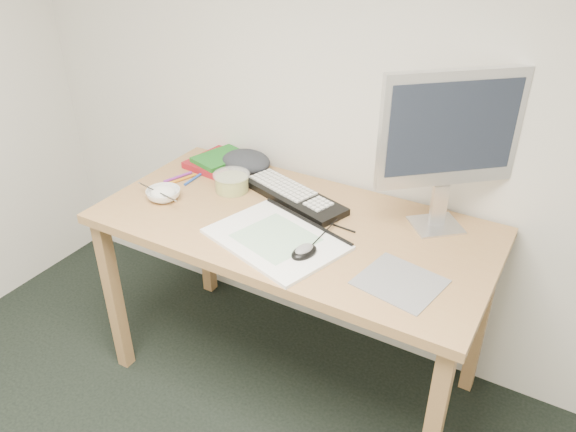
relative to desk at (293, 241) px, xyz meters
name	(u,v)px	position (x,y,z in m)	size (l,w,h in m)	color
desk	(293,241)	(0.00, 0.00, 0.00)	(1.40, 0.70, 0.75)	#A27A4A
mousepad	(400,282)	(0.45, -0.15, 0.08)	(0.23, 0.21, 0.00)	slate
sketchpad	(276,239)	(0.01, -0.14, 0.09)	(0.43, 0.31, 0.01)	white
keyboard	(294,196)	(-0.08, 0.14, 0.10)	(0.45, 0.14, 0.03)	black
monitor	(450,134)	(0.45, 0.22, 0.43)	(0.38, 0.34, 0.55)	silver
mouse	(304,249)	(0.14, -0.17, 0.11)	(0.06, 0.10, 0.03)	black
rice_bowl	(164,195)	(-0.50, -0.10, 0.10)	(0.13, 0.13, 0.04)	white
chopsticks	(157,192)	(-0.51, -0.13, 0.13)	(0.02, 0.02, 0.21)	silver
fruit_tub	(232,182)	(-0.32, 0.09, 0.12)	(0.14, 0.14, 0.07)	#F1E455
book_red	(221,161)	(-0.50, 0.26, 0.10)	(0.20, 0.27, 0.03)	maroon
book_green	(221,158)	(-0.49, 0.25, 0.12)	(0.15, 0.21, 0.02)	#19661E
cloth_lump	(246,162)	(-0.37, 0.27, 0.12)	(0.18, 0.15, 0.07)	#23252A
pencil_pink	(302,208)	(-0.02, 0.09, 0.09)	(0.01, 0.01, 0.17)	pink
pencil_tan	(284,219)	(-0.03, -0.01, 0.09)	(0.01, 0.01, 0.18)	tan
pencil_black	(333,225)	(0.14, 0.05, 0.09)	(0.01, 0.01, 0.17)	black
marker_blue	(193,179)	(-0.51, 0.08, 0.09)	(0.01, 0.01, 0.11)	#1F46AB
marker_orange	(183,179)	(-0.54, 0.06, 0.09)	(0.01, 0.01, 0.12)	orange
marker_purple	(178,177)	(-0.57, 0.06, 0.09)	(0.01, 0.01, 0.13)	#7A2791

